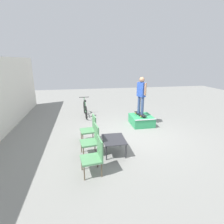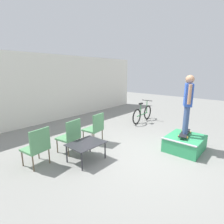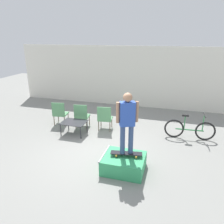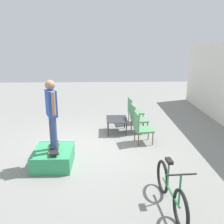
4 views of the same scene
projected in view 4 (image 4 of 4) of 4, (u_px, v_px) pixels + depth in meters
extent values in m
plane|color=gray|center=(85.00, 147.00, 7.40)|extent=(24.00, 24.00, 0.00)
cube|color=#339E60|center=(54.00, 157.00, 6.27)|extent=(1.10, 0.95, 0.42)
cylinder|color=#B7B7BC|center=(57.00, 141.00, 6.74)|extent=(0.05, 0.95, 0.05)
cube|color=black|center=(54.00, 147.00, 6.14)|extent=(0.87, 0.34, 0.02)
cylinder|color=gold|center=(59.00, 153.00, 5.93)|extent=(0.06, 0.04, 0.05)
cylinder|color=gold|center=(49.00, 153.00, 5.88)|extent=(0.06, 0.04, 0.05)
cylinder|color=gold|center=(59.00, 144.00, 6.42)|extent=(0.06, 0.04, 0.05)
cylinder|color=gold|center=(50.00, 145.00, 6.38)|extent=(0.06, 0.04, 0.05)
cylinder|color=#384C7A|center=(52.00, 130.00, 6.13)|extent=(0.13, 0.13, 0.79)
cylinder|color=#384C7A|center=(54.00, 133.00, 5.94)|extent=(0.13, 0.13, 0.79)
cube|color=#2D51B7|center=(51.00, 103.00, 5.84)|extent=(0.43, 0.34, 0.63)
cylinder|color=#A87A5B|center=(49.00, 99.00, 6.03)|extent=(0.09, 0.09, 0.53)
cylinder|color=#A87A5B|center=(53.00, 104.00, 5.61)|extent=(0.09, 0.09, 0.53)
sphere|color=#A87A5B|center=(50.00, 85.00, 5.72)|extent=(0.23, 0.23, 0.23)
cube|color=#2D2D33|center=(117.00, 119.00, 8.46)|extent=(0.89, 0.69, 0.02)
cylinder|color=#2D2D33|center=(108.00, 122.00, 8.90)|extent=(0.04, 0.04, 0.46)
cylinder|color=#2D2D33|center=(108.00, 130.00, 8.14)|extent=(0.04, 0.04, 0.46)
cylinder|color=#2D2D33|center=(124.00, 122.00, 8.92)|extent=(0.04, 0.04, 0.46)
cylinder|color=#2D2D33|center=(126.00, 130.00, 8.16)|extent=(0.04, 0.04, 0.46)
cylinder|color=brown|center=(143.00, 119.00, 9.31)|extent=(0.03, 0.03, 0.40)
cylinder|color=brown|center=(140.00, 116.00, 9.73)|extent=(0.03, 0.03, 0.40)
cylinder|color=brown|center=(131.00, 120.00, 9.24)|extent=(0.03, 0.03, 0.40)
cylinder|color=brown|center=(129.00, 117.00, 9.66)|extent=(0.03, 0.03, 0.40)
cube|color=#569360|center=(136.00, 112.00, 9.42)|extent=(0.58, 0.58, 0.05)
cube|color=#569360|center=(130.00, 105.00, 9.30)|extent=(0.52, 0.11, 0.52)
cylinder|color=brown|center=(147.00, 128.00, 8.39)|extent=(0.03, 0.03, 0.40)
cylinder|color=brown|center=(144.00, 124.00, 8.81)|extent=(0.03, 0.03, 0.40)
cylinder|color=brown|center=(135.00, 129.00, 8.32)|extent=(0.03, 0.03, 0.40)
cylinder|color=brown|center=(131.00, 125.00, 8.73)|extent=(0.03, 0.03, 0.40)
cube|color=#569360|center=(139.00, 120.00, 8.50)|extent=(0.59, 0.59, 0.05)
cube|color=#569360|center=(133.00, 112.00, 8.38)|extent=(0.52, 0.11, 0.52)
cylinder|color=brown|center=(153.00, 139.00, 7.47)|extent=(0.03, 0.03, 0.40)
cylinder|color=brown|center=(148.00, 134.00, 7.89)|extent=(0.03, 0.03, 0.40)
cylinder|color=brown|center=(139.00, 140.00, 7.40)|extent=(0.03, 0.03, 0.40)
cylinder|color=brown|center=(135.00, 134.00, 7.82)|extent=(0.03, 0.03, 0.40)
cube|color=#569360|center=(144.00, 130.00, 7.58)|extent=(0.58, 0.58, 0.05)
cube|color=#569360|center=(136.00, 121.00, 7.46)|extent=(0.52, 0.11, 0.52)
torus|color=black|center=(181.00, 210.00, 4.12)|extent=(0.68, 0.10, 0.68)
torus|color=black|center=(162.00, 177.00, 5.12)|extent=(0.68, 0.10, 0.68)
cylinder|color=#338447|center=(171.00, 191.00, 4.62)|extent=(0.94, 0.10, 0.04)
cylinder|color=#338447|center=(168.00, 174.00, 4.74)|extent=(0.04, 0.04, 0.50)
cube|color=black|center=(169.00, 161.00, 4.66)|extent=(0.23, 0.11, 0.06)
cylinder|color=#338447|center=(180.00, 190.00, 4.14)|extent=(0.04, 0.04, 0.59)
cylinder|color=black|center=(181.00, 175.00, 4.06)|extent=(0.06, 0.52, 0.03)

